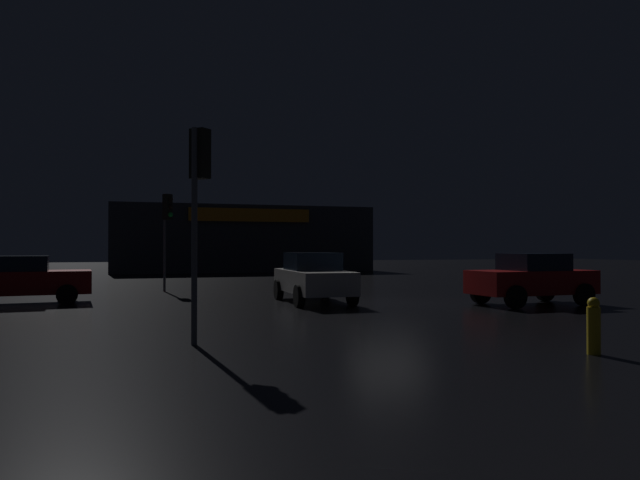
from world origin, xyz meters
The scene contains 8 objects.
ground_plane centered at (0.00, 0.00, 0.00)m, with size 120.00×120.00×0.00m, color black.
store_building centered at (0.35, 27.36, 2.43)m, with size 18.96×6.71×4.85m.
traffic_signal_main centered at (-6.84, -6.47, 3.06)m, with size 0.42×0.42×4.01m.
traffic_signal_opposite centered at (-6.49, 7.28, 3.06)m, with size 0.42×0.43×3.96m.
car_near centered at (-11.33, 3.16, 0.79)m, with size 4.37×2.12×1.53m.
car_far centered at (-2.28, 0.89, 0.82)m, with size 2.02×4.39×1.63m.
car_crossing centered at (4.03, -1.96, 0.82)m, with size 3.91×2.04×1.61m.
fire_hydrant centered at (-0.67, -9.66, 0.48)m, with size 0.22×0.22×0.96m.
Camera 1 is at (-8.18, -17.81, 1.80)m, focal length 33.71 mm.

